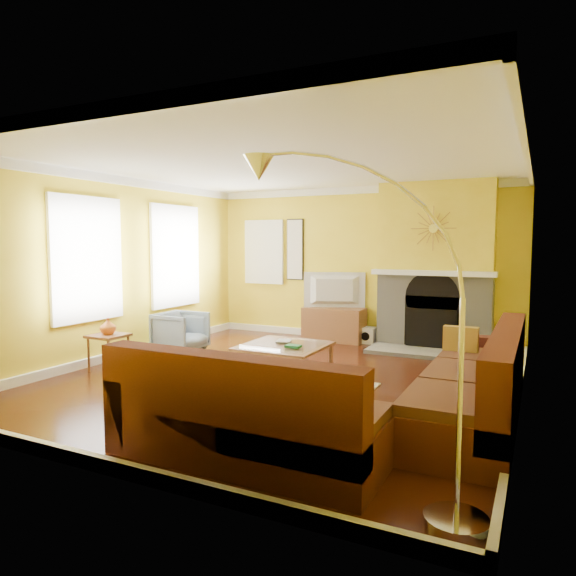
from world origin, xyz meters
The scene contains 27 objects.
floor centered at (0.00, 0.00, -0.01)m, with size 5.50×6.00×0.02m, color #4D2010.
ceiling centered at (0.00, 0.00, 2.71)m, with size 5.50×6.00×0.02m, color white.
wall_back centered at (0.00, 3.01, 1.35)m, with size 5.50×0.02×2.70m, color yellow.
wall_front centered at (0.00, -3.01, 1.35)m, with size 5.50×0.02×2.70m, color yellow.
wall_left centered at (-2.76, 0.00, 1.35)m, with size 0.02×6.00×2.70m, color yellow.
wall_right centered at (2.76, 0.00, 1.35)m, with size 0.02×6.00×2.70m, color yellow.
baseboard centered at (0.00, 0.00, 0.06)m, with size 5.50×6.00×0.12m, color white, non-canonical shape.
crown_molding centered at (0.00, 0.00, 2.64)m, with size 5.50×6.00×0.12m, color white, non-canonical shape.
window_left_near centered at (-2.72, 1.30, 1.50)m, with size 0.06×1.22×1.72m, color white.
window_left_far centered at (-2.72, -0.60, 1.50)m, with size 0.06×1.22×1.72m, color white.
window_back centered at (-1.90, 2.96, 1.55)m, with size 0.82×0.06×1.22m, color white.
wall_art centered at (-1.25, 2.97, 1.60)m, with size 0.34×0.04×1.14m, color white.
fireplace centered at (1.35, 2.80, 1.35)m, with size 1.80×0.40×2.70m, color gray, non-canonical shape.
mantel centered at (1.35, 2.56, 1.25)m, with size 1.92×0.22×0.08m, color white.
hearth centered at (1.35, 2.25, 0.03)m, with size 1.80×0.70×0.06m, color gray.
sunburst centered at (1.35, 2.57, 1.95)m, with size 0.70×0.04×0.70m, color olive, non-canonical shape.
rug centered at (-0.01, -0.59, 0.01)m, with size 2.40×1.80×0.02m, color beige.
sectional_sofa centered at (1.24, -0.92, 0.45)m, with size 3.01×3.57×0.90m, color #55241B, non-canonical shape.
coffee_table centered at (-0.06, 0.17, 0.21)m, with size 1.04×1.04×0.41m, color white, non-canonical shape.
media_console centered at (-0.35, 2.69, 0.29)m, with size 1.06×0.48×0.59m, color brown.
tv centered at (-0.35, 2.69, 0.90)m, with size 1.08×0.14×0.62m, color black.
subwoofer centered at (0.25, 2.76, 0.14)m, with size 0.27×0.27×0.27m, color white.
armchair centered at (-2.18, 0.74, 0.32)m, with size 0.68×0.70×0.64m, color gray.
side_table centered at (-2.30, -0.65, 0.25)m, with size 0.45×0.45×0.49m, color brown, non-canonical shape.
vase centered at (-2.30, -0.65, 0.60)m, with size 0.21×0.21×0.22m, color orange.
book centered at (-0.22, 0.27, 0.42)m, with size 0.19×0.25×0.02m, color white.
arc_lamp centered at (1.86, -2.56, 1.16)m, with size 1.46×0.36×2.31m, color silver, non-canonical shape.
Camera 1 is at (2.90, -5.69, 1.72)m, focal length 32.00 mm.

